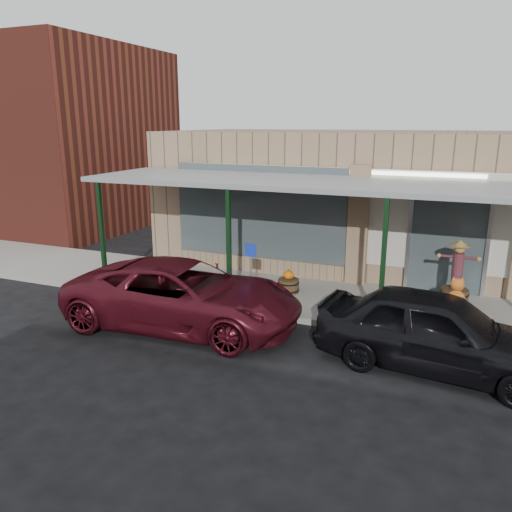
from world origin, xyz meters
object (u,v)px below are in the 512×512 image
at_px(barrel_scarecrow, 456,284).
at_px(car_maroon, 184,295).
at_px(handicap_sign, 251,266).
at_px(parked_sedan, 437,331).
at_px(barrel_pumpkin, 288,284).

height_order(barrel_scarecrow, car_maroon, barrel_scarecrow).
height_order(handicap_sign, parked_sedan, handicap_sign).
xyz_separation_m(barrel_pumpkin, car_maroon, (-1.59, -2.67, 0.36)).
relative_size(parked_sedan, car_maroon, 0.86).
bearing_deg(car_maroon, barrel_pumpkin, -33.96).
relative_size(barrel_pumpkin, handicap_sign, 0.42).
relative_size(barrel_pumpkin, parked_sedan, 0.14).
relative_size(barrel_scarecrow, car_maroon, 0.31).
relative_size(barrel_pumpkin, car_maroon, 0.12).
xyz_separation_m(handicap_sign, car_maroon, (-1.01, -1.48, -0.39)).
distance_m(barrel_scarecrow, handicap_sign, 4.98).
bearing_deg(barrel_pumpkin, barrel_scarecrow, 8.12).
distance_m(barrel_pumpkin, parked_sedan, 4.65).
bearing_deg(handicap_sign, car_maroon, -112.53).
bearing_deg(handicap_sign, barrel_pumpkin, 76.06).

